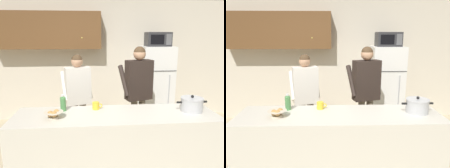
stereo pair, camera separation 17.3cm
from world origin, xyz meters
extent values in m
cube|color=beige|center=(0.00, 2.30, 1.30)|extent=(6.00, 0.12, 2.60)
cube|color=brown|center=(-1.20, 2.07, 1.95)|extent=(2.21, 0.34, 0.73)
sphere|color=gold|center=(-0.48, 1.90, 1.81)|extent=(0.03, 0.03, 0.03)
cube|color=silver|center=(0.00, 0.00, 0.46)|extent=(2.49, 0.68, 0.92)
cube|color=white|center=(1.04, 1.85, 0.82)|extent=(0.64, 0.64, 1.64)
cube|color=#333333|center=(1.04, 1.53, 1.18)|extent=(0.63, 0.01, 0.01)
cylinder|color=#B2B2B7|center=(1.22, 1.50, 0.74)|extent=(0.02, 0.02, 0.74)
cube|color=#2D2D30|center=(1.04, 1.83, 1.78)|extent=(0.48, 0.36, 0.28)
cube|color=black|center=(0.98, 1.65, 1.78)|extent=(0.26, 0.01, 0.18)
cube|color=#59595B|center=(1.21, 1.65, 1.78)|extent=(0.11, 0.01, 0.21)
cylinder|color=#726656|center=(-0.46, 0.97, 0.38)|extent=(0.11, 0.11, 0.76)
cylinder|color=#726656|center=(-0.59, 0.93, 0.38)|extent=(0.11, 0.11, 0.76)
cube|color=white|center=(-0.52, 0.95, 1.06)|extent=(0.44, 0.31, 0.60)
sphere|color=tan|center=(-0.52, 0.95, 1.46)|extent=(0.18, 0.18, 0.18)
sphere|color=#4C3823|center=(-0.52, 0.95, 1.48)|extent=(0.17, 0.17, 0.17)
cylinder|color=white|center=(-0.37, 1.12, 1.04)|extent=(0.18, 0.37, 0.47)
cylinder|color=white|center=(-0.75, 1.00, 1.04)|extent=(0.18, 0.37, 0.47)
cylinder|color=#726656|center=(0.54, 0.92, 0.41)|extent=(0.11, 0.11, 0.82)
cylinder|color=#726656|center=(0.40, 0.88, 0.41)|extent=(0.11, 0.11, 0.82)
cube|color=#2D231E|center=(0.47, 0.90, 1.15)|extent=(0.47, 0.31, 0.65)
sphere|color=tan|center=(0.47, 0.90, 1.57)|extent=(0.20, 0.20, 0.20)
sphere|color=#4C3823|center=(0.47, 0.90, 1.59)|extent=(0.19, 0.19, 0.19)
cylinder|color=#2D231E|center=(0.64, 1.08, 1.13)|extent=(0.18, 0.39, 0.50)
cylinder|color=#2D231E|center=(0.23, 0.96, 1.13)|extent=(0.18, 0.39, 0.50)
cylinder|color=silver|center=(0.97, 0.03, 1.00)|extent=(0.27, 0.27, 0.16)
cylinder|color=silver|center=(0.97, 0.03, 1.09)|extent=(0.28, 0.28, 0.02)
sphere|color=black|center=(0.97, 0.03, 1.11)|extent=(0.04, 0.04, 0.04)
cube|color=black|center=(0.80, 0.03, 1.04)|extent=(0.06, 0.02, 0.02)
cube|color=black|center=(1.14, 0.03, 1.04)|extent=(0.06, 0.02, 0.02)
cylinder|color=yellow|center=(-0.24, 0.19, 0.97)|extent=(0.09, 0.09, 0.10)
torus|color=yellow|center=(-0.19, 0.19, 0.97)|extent=(0.06, 0.01, 0.06)
cylinder|color=beige|center=(-0.73, -0.07, 0.93)|extent=(0.12, 0.12, 0.02)
cone|color=beige|center=(-0.73, -0.07, 0.97)|extent=(0.22, 0.22, 0.06)
sphere|color=tan|center=(-0.77, -0.10, 0.98)|extent=(0.07, 0.07, 0.07)
sphere|color=tan|center=(-0.70, -0.05, 0.98)|extent=(0.07, 0.07, 0.07)
sphere|color=tan|center=(-0.72, -0.11, 0.98)|extent=(0.07, 0.07, 0.07)
cylinder|color=#4C8C4C|center=(-0.66, 0.17, 1.01)|extent=(0.07, 0.07, 0.17)
cone|color=#4C8C4C|center=(-0.66, 0.17, 1.11)|extent=(0.07, 0.07, 0.03)
cylinder|color=white|center=(-0.66, 0.17, 1.12)|extent=(0.04, 0.04, 0.02)
camera|label=1|loc=(-0.26, -2.42, 1.87)|focal=33.90mm
camera|label=2|loc=(-0.09, -2.44, 1.87)|focal=33.90mm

